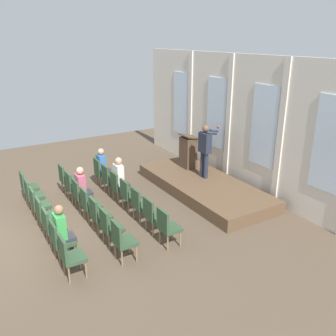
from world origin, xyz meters
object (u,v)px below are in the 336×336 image
object	(u,v)px
chair_r0_c3	(128,194)
chair_r0_c4	(140,203)
audience_r0_c0	(103,165)
audience_r0_c2	(120,178)
chair_r0_c6	(167,225)
chair_r1_c5	(109,225)
chair_r2_c1	(32,193)
chair_r1_c0	(66,178)
chair_r2_c4	(52,225)
chair_r0_c0	(101,171)
chair_r2_c3	(44,213)
lectern	(188,152)
chair_r0_c2	(118,185)
chair_r0_c1	(109,178)
chair_r2_c0	(27,185)
chair_r2_c2	(38,203)
audience_r1_c2	(83,187)
chair_r2_c5	(60,239)
speaker	(205,147)
chair_r1_c1	(73,185)
chair_r2_c6	(69,255)
chair_r1_c3	(89,203)
chair_r0_c5	(153,214)
audience_r2_c5	(63,230)
chair_r1_c2	(80,194)
chair_r1_c6	(122,239)
chair_r1_c4	(98,213)
mic_stand	(204,162)

from	to	relation	value
chair_r0_c3	chair_r0_c4	size ratio (longest dim) A/B	1.00
audience_r0_c0	audience_r0_c2	size ratio (longest dim) A/B	0.93
chair_r0_c6	chair_r1_c5	size ratio (longest dim) A/B	1.00
chair_r0_c3	chair_r0_c4	world-z (taller)	same
chair_r2_c1	chair_r1_c0	bearing A→B (deg)	121.43
chair_r2_c4	chair_r1_c0	bearing A→B (deg)	157.76
chair_r0_c0	chair_r2_c3	bearing A→B (deg)	-47.48
chair_r0_c4	audience_r0_c0	bearing A→B (deg)	178.25
audience_r0_c0	chair_r0_c6	size ratio (longest dim) A/B	1.36
audience_r0_c2	chair_r2_c1	xyz separation A→B (m)	(-0.69, -2.33, -0.22)
lectern	chair_r0_c2	size ratio (longest dim) A/B	1.23
chair_r0_c1	chair_r0_c4	size ratio (longest dim) A/B	1.00
chair_r2_c0	chair_r2_c2	world-z (taller)	same
audience_r1_c2	chair_r2_c5	xyz separation A→B (m)	(2.06, -1.21, -0.19)
speaker	chair_r2_c5	world-z (taller)	speaker
chair_r0_c4	chair_r2_c0	distance (m)	3.55
chair_r1_c1	chair_r2_c6	xyz separation A→B (m)	(3.43, -1.12, 0.00)
chair_r0_c2	chair_r1_c3	distance (m)	1.32
chair_r2_c0	audience_r1_c2	bearing A→B (deg)	41.29
chair_r0_c6	chair_r2_c6	size ratio (longest dim) A/B	1.00
chair_r0_c5	chair_r2_c0	size ratio (longest dim) A/B	1.00
audience_r1_c2	chair_r2_c1	xyz separation A→B (m)	(-0.69, -1.21, -0.19)
lectern	chair_r1_c1	world-z (taller)	lectern
speaker	chair_r2_c1	xyz separation A→B (m)	(-1.10, -5.02, -0.81)
chair_r2_c0	audience_r2_c5	distance (m)	3.44
audience_r1_c2	chair_r2_c1	world-z (taller)	audience_r1_c2
chair_r2_c0	chair_r1_c2	bearing A→B (deg)	39.28
chair_r0_c6	audience_r2_c5	world-z (taller)	audience_r2_c5
chair_r1_c3	chair_r1_c6	bearing A→B (deg)	0.00
chair_r2_c4	chair_r0_c3	bearing A→B (deg)	106.99
chair_r1_c5	chair_r1_c2	bearing A→B (deg)	180.00
audience_r0_c0	chair_r1_c5	bearing A→B (deg)	-19.37
chair_r1_c3	chair_r1_c2	bearing A→B (deg)	180.00
chair_r0_c0	audience_r0_c2	bearing A→B (deg)	3.28
audience_r0_c0	chair_r1_c4	world-z (taller)	audience_r0_c0
audience_r0_c0	audience_r1_c2	xyz separation A→B (m)	(1.37, -1.12, 0.01)
lectern	chair_r1_c0	size ratio (longest dim) A/B	1.23
chair_r0_c4	chair_r2_c3	size ratio (longest dim) A/B	1.00
chair_r1_c0	chair_r2_c4	distance (m)	2.97
mic_stand	chair_r1_c2	world-z (taller)	mic_stand
mic_stand	chair_r0_c5	size ratio (longest dim) A/B	1.65
chair_r1_c1	chair_r2_c5	distance (m)	2.97
chair_r0_c6	chair_r2_c1	size ratio (longest dim) A/B	1.00
chair_r0_c2	chair_r1_c4	world-z (taller)	same
mic_stand	audience_r2_c5	size ratio (longest dim) A/B	1.19
chair_r2_c5	chair_r2_c3	bearing A→B (deg)	180.00
chair_r1_c5	chair_r2_c1	distance (m)	2.97
chair_r2_c4	mic_stand	bearing A→B (deg)	104.07
chair_r2_c4	chair_r0_c1	bearing A→B (deg)	132.52
chair_r0_c1	chair_r1_c1	world-z (taller)	same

